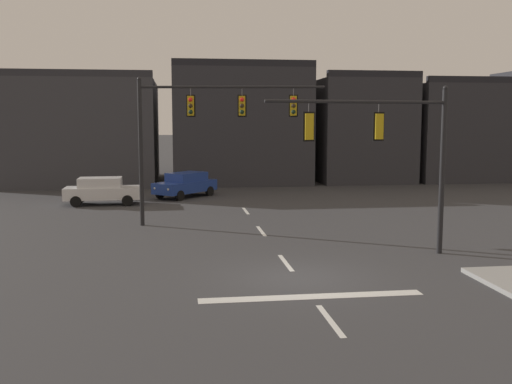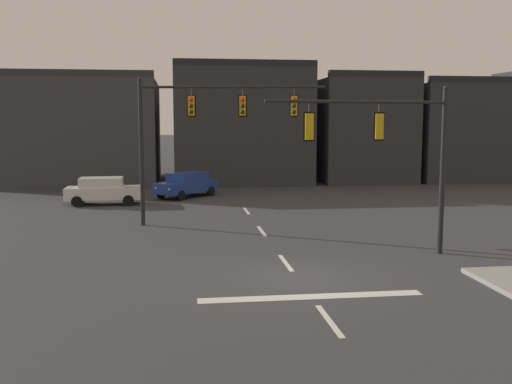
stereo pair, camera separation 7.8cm
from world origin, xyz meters
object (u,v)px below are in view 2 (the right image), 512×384
at_px(signal_mast_far_side, 201,121).
at_px(car_lot_nearside, 103,190).
at_px(signal_mast_near_side, 392,143).
at_px(car_lot_middle, 187,184).

distance_m(signal_mast_far_side, car_lot_nearside, 10.40).
xyz_separation_m(signal_mast_near_side, car_lot_nearside, (-12.08, 15.11, -3.29)).
bearing_deg(signal_mast_near_side, car_lot_middle, 111.73).
bearing_deg(car_lot_nearside, signal_mast_far_side, -54.78).
height_order(signal_mast_near_side, signal_mast_far_side, signal_mast_far_side).
height_order(car_lot_nearside, car_lot_middle, same).
distance_m(signal_mast_near_side, car_lot_middle, 19.54).
height_order(signal_mast_near_side, car_lot_nearside, signal_mast_near_side).
height_order(signal_mast_near_side, car_lot_middle, signal_mast_near_side).
bearing_deg(car_lot_middle, car_lot_nearside, -150.68).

